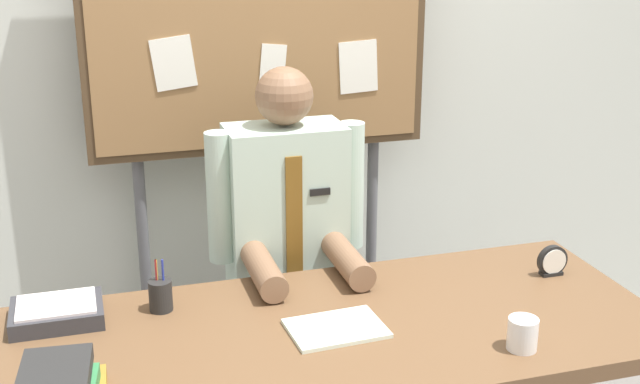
{
  "coord_description": "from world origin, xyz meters",
  "views": [
    {
      "loc": [
        -0.66,
        -2.02,
        1.87
      ],
      "look_at": [
        0.0,
        0.18,
        1.09
      ],
      "focal_mm": 46.59,
      "sensor_mm": 36.0,
      "label": 1
    }
  ],
  "objects_px": {
    "desk": "(337,351)",
    "desk_clock": "(552,262)",
    "bulletin_board": "(259,9)",
    "paper_tray": "(57,312)",
    "coffee_mug": "(523,334)",
    "open_notebook": "(336,328)",
    "pen_holder": "(161,295)",
    "person": "(287,276)"
  },
  "relations": [
    {
      "from": "paper_tray",
      "to": "desk",
      "type": "bearing_deg",
      "value": -18.94
    },
    {
      "from": "pen_holder",
      "to": "paper_tray",
      "type": "xyz_separation_m",
      "value": [
        -0.3,
        0.01,
        -0.02
      ]
    },
    {
      "from": "coffee_mug",
      "to": "pen_holder",
      "type": "xyz_separation_m",
      "value": [
        -0.91,
        0.51,
        0.0
      ]
    },
    {
      "from": "person",
      "to": "desk_clock",
      "type": "relative_size",
      "value": 13.56
    },
    {
      "from": "bulletin_board",
      "to": "open_notebook",
      "type": "bearing_deg",
      "value": -90.66
    },
    {
      "from": "open_notebook",
      "to": "paper_tray",
      "type": "height_order",
      "value": "paper_tray"
    },
    {
      "from": "open_notebook",
      "to": "pen_holder",
      "type": "height_order",
      "value": "pen_holder"
    },
    {
      "from": "open_notebook",
      "to": "desk_clock",
      "type": "relative_size",
      "value": 2.63
    },
    {
      "from": "desk",
      "to": "person",
      "type": "relative_size",
      "value": 1.37
    },
    {
      "from": "coffee_mug",
      "to": "paper_tray",
      "type": "xyz_separation_m",
      "value": [
        -1.21,
        0.53,
        -0.02
      ]
    },
    {
      "from": "bulletin_board",
      "to": "open_notebook",
      "type": "height_order",
      "value": "bulletin_board"
    },
    {
      "from": "paper_tray",
      "to": "coffee_mug",
      "type": "bearing_deg",
      "value": -23.59
    },
    {
      "from": "open_notebook",
      "to": "coffee_mug",
      "type": "xyz_separation_m",
      "value": [
        0.45,
        -0.24,
        0.04
      ]
    },
    {
      "from": "desk_clock",
      "to": "coffee_mug",
      "type": "height_order",
      "value": "desk_clock"
    },
    {
      "from": "paper_tray",
      "to": "open_notebook",
      "type": "bearing_deg",
      "value": -20.54
    },
    {
      "from": "desk",
      "to": "bulletin_board",
      "type": "height_order",
      "value": "bulletin_board"
    },
    {
      "from": "desk",
      "to": "pen_holder",
      "type": "xyz_separation_m",
      "value": [
        -0.47,
        0.25,
        0.13
      ]
    },
    {
      "from": "desk",
      "to": "paper_tray",
      "type": "relative_size",
      "value": 7.3
    },
    {
      "from": "bulletin_board",
      "to": "open_notebook",
      "type": "xyz_separation_m",
      "value": [
        -0.01,
        -0.97,
        -0.79
      ]
    },
    {
      "from": "bulletin_board",
      "to": "pen_holder",
      "type": "bearing_deg",
      "value": -124.05
    },
    {
      "from": "bulletin_board",
      "to": "open_notebook",
      "type": "distance_m",
      "value": 1.25
    },
    {
      "from": "desk_clock",
      "to": "paper_tray",
      "type": "height_order",
      "value": "desk_clock"
    },
    {
      "from": "pen_holder",
      "to": "person",
      "type": "bearing_deg",
      "value": 34.92
    },
    {
      "from": "desk_clock",
      "to": "bulletin_board",
      "type": "bearing_deg",
      "value": 133.87
    },
    {
      "from": "person",
      "to": "open_notebook",
      "type": "bearing_deg",
      "value": -91.06
    },
    {
      "from": "desk",
      "to": "open_notebook",
      "type": "height_order",
      "value": "open_notebook"
    },
    {
      "from": "bulletin_board",
      "to": "pen_holder",
      "type": "relative_size",
      "value": 13.28
    },
    {
      "from": "desk_clock",
      "to": "coffee_mug",
      "type": "bearing_deg",
      "value": -129.99
    },
    {
      "from": "bulletin_board",
      "to": "desk_clock",
      "type": "xyz_separation_m",
      "value": [
        0.78,
        -0.81,
        -0.75
      ]
    },
    {
      "from": "desk",
      "to": "person",
      "type": "height_order",
      "value": "person"
    },
    {
      "from": "bulletin_board",
      "to": "desk_clock",
      "type": "distance_m",
      "value": 1.35
    },
    {
      "from": "desk",
      "to": "bulletin_board",
      "type": "relative_size",
      "value": 0.89
    },
    {
      "from": "desk",
      "to": "coffee_mug",
      "type": "xyz_separation_m",
      "value": [
        0.44,
        -0.26,
        0.13
      ]
    },
    {
      "from": "bulletin_board",
      "to": "desk",
      "type": "bearing_deg",
      "value": -90.0
    },
    {
      "from": "desk",
      "to": "bulletin_board",
      "type": "xyz_separation_m",
      "value": [
        0.0,
        0.95,
        0.88
      ]
    },
    {
      "from": "desk_clock",
      "to": "pen_holder",
      "type": "height_order",
      "value": "pen_holder"
    },
    {
      "from": "desk",
      "to": "desk_clock",
      "type": "distance_m",
      "value": 0.8
    },
    {
      "from": "person",
      "to": "open_notebook",
      "type": "height_order",
      "value": "person"
    },
    {
      "from": "desk",
      "to": "coffee_mug",
      "type": "distance_m",
      "value": 0.53
    },
    {
      "from": "desk",
      "to": "paper_tray",
      "type": "height_order",
      "value": "paper_tray"
    },
    {
      "from": "open_notebook",
      "to": "paper_tray",
      "type": "relative_size",
      "value": 1.03
    },
    {
      "from": "desk",
      "to": "desk_clock",
      "type": "relative_size",
      "value": 18.6
    }
  ]
}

